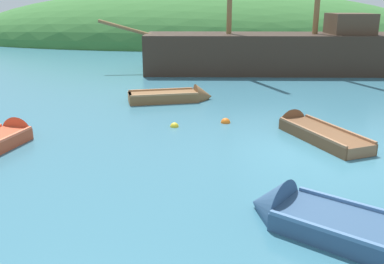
% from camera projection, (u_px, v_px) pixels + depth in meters
% --- Properties ---
extents(ground_plane, '(120.00, 120.00, 0.00)m').
position_uv_depth(ground_plane, '(319.00, 154.00, 11.14)').
color(ground_plane, teal).
extents(shore_hill, '(48.62, 20.74, 10.14)m').
position_uv_depth(shore_hill, '(195.00, 41.00, 43.84)').
color(shore_hill, '#387033').
rests_on(shore_hill, ground).
extents(sailing_ship, '(17.29, 4.63, 13.23)m').
position_uv_depth(sailing_ship, '(277.00, 57.00, 24.02)').
color(sailing_ship, '#38281E').
rests_on(sailing_ship, ground).
extents(rowboat_far, '(1.58, 3.27, 1.03)m').
position_uv_depth(rowboat_far, '(1.00, 141.00, 11.84)').
color(rowboat_far, '#C64C2D').
rests_on(rowboat_far, ground).
extents(rowboat_center, '(2.58, 3.88, 0.98)m').
position_uv_depth(rowboat_center, '(310.00, 132.00, 12.73)').
color(rowboat_center, brown).
rests_on(rowboat_center, ground).
extents(rowboat_near_dock, '(3.48, 2.87, 1.23)m').
position_uv_depth(rowboat_near_dock, '(321.00, 223.00, 7.46)').
color(rowboat_near_dock, '#335175').
rests_on(rowboat_near_dock, ground).
extents(rowboat_outer_left, '(3.56, 2.04, 1.07)m').
position_uv_depth(rowboat_outer_left, '(176.00, 98.00, 17.17)').
color(rowboat_outer_left, brown).
rests_on(rowboat_outer_left, ground).
extents(buoy_orange, '(0.32, 0.32, 0.32)m').
position_uv_depth(buoy_orange, '(226.00, 123.00, 14.07)').
color(buoy_orange, orange).
rests_on(buoy_orange, ground).
extents(buoy_yellow, '(0.28, 0.28, 0.28)m').
position_uv_depth(buoy_yellow, '(174.00, 127.00, 13.61)').
color(buoy_yellow, yellow).
rests_on(buoy_yellow, ground).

